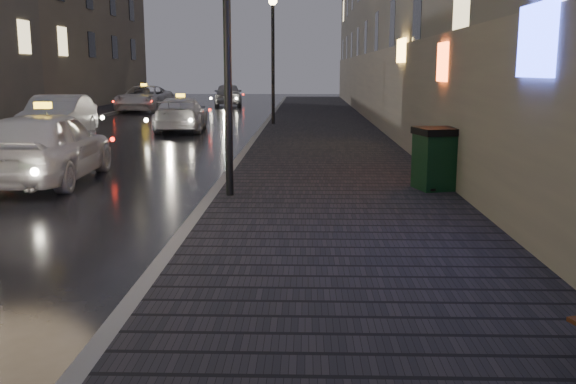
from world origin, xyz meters
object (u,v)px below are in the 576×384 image
trash_bin (437,158)px  car_far (228,95)px  taxi_mid (181,114)px  lamp_far (273,44)px  car_left_mid (58,118)px  lamp_near (227,10)px  taxi_near (46,146)px  taxi_far (144,98)px

trash_bin → car_far: bearing=89.4°
trash_bin → taxi_mid: (-7.58, 13.41, -0.08)m
car_far → lamp_far: bearing=96.9°
lamp_far → car_left_mid: lamp_far is taller
lamp_near → trash_bin: (3.95, 0.72, -2.73)m
lamp_near → lamp_far: same height
taxi_mid → trash_bin: bearing=114.8°
taxi_near → taxi_mid: taxi_near is taller
lamp_near → lamp_far: (0.00, 16.00, 0.00)m
trash_bin → taxi_near: (-8.22, 1.36, 0.05)m
trash_bin → car_far: car_far is taller
taxi_far → car_far: size_ratio=1.19×
lamp_near → car_left_mid: (-7.24, 10.54, -2.70)m
lamp_near → car_far: (-3.87, 32.06, -2.72)m
lamp_near → trash_bin: 4.86m
taxi_near → taxi_far: taxi_near is taller
lamp_near → car_left_mid: size_ratio=1.11×
taxi_far → car_far: 7.02m
taxi_mid → taxi_far: bearing=-74.4°
lamp_far → taxi_mid: size_ratio=1.13×
lamp_far → taxi_near: 14.80m
taxi_near → taxi_far: bearing=-83.4°
trash_bin → taxi_mid: 15.40m
lamp_far → taxi_far: size_ratio=0.98×
lamp_near → car_left_mid: 13.07m
car_left_mid → car_far: car_left_mid is taller
lamp_near → taxi_near: bearing=154.0°
car_left_mid → lamp_far: bearing=31.7°
lamp_far → car_left_mid: size_ratio=1.11×
taxi_mid → taxi_far: (-4.59, 12.41, 0.07)m
car_left_mid → car_far: bearing=75.8°
taxi_far → car_far: (4.34, 5.51, 0.02)m
trash_bin → car_far: (-7.82, 31.33, 0.01)m
taxi_near → car_far: size_ratio=1.05×
lamp_near → taxi_far: 27.92m
lamp_far → taxi_far: bearing=127.9°
car_left_mid → taxi_far: (-0.97, 16.00, -0.03)m
lamp_far → taxi_mid: (-3.63, -1.87, -2.81)m
lamp_far → car_far: bearing=103.6°
taxi_near → lamp_far: bearing=-109.6°
car_far → lamp_near: bearing=90.2°
lamp_far → trash_bin: lamp_far is taller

